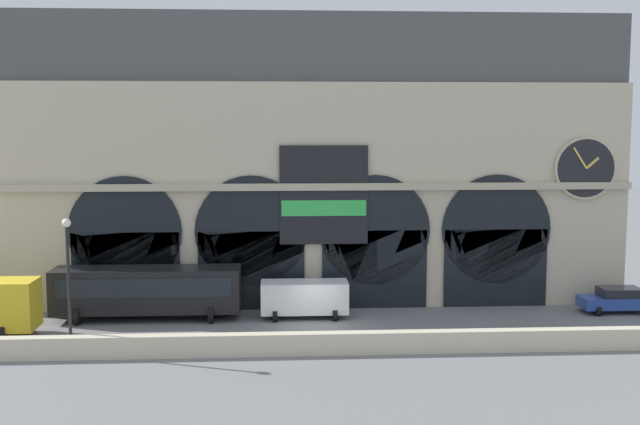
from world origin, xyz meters
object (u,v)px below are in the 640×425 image
at_px(bus_midwest, 147,290).
at_px(car_east, 617,300).
at_px(van_center, 304,297).
at_px(street_lamp_quayside, 68,268).

bearing_deg(bus_midwest, car_east, 0.06).
xyz_separation_m(bus_midwest, van_center, (9.34, -0.14, -0.54)).
distance_m(car_east, street_lamp_quayside, 32.35).
relative_size(bus_midwest, car_east, 2.50).
bearing_deg(car_east, bus_midwest, -179.94).
xyz_separation_m(bus_midwest, street_lamp_quayside, (-2.72, -6.86, 2.63)).
relative_size(van_center, street_lamp_quayside, 0.75).
xyz_separation_m(bus_midwest, car_east, (28.68, 0.03, -0.98)).
distance_m(bus_midwest, street_lamp_quayside, 7.83).
height_order(bus_midwest, car_east, bus_midwest).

